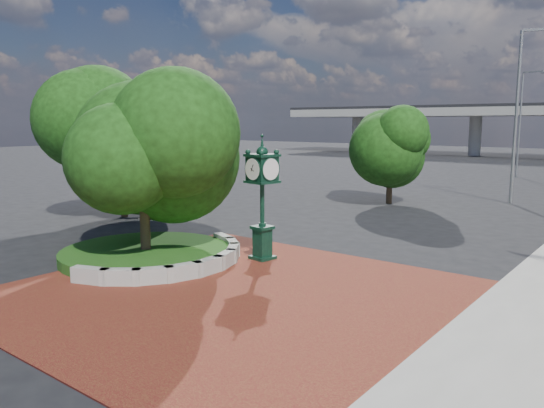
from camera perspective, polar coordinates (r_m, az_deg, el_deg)
The scene contains 10 objects.
ground at distance 16.57m, azimuth -2.34°, elevation -8.68°, with size 200.00×200.00×0.00m, color black.
plaza at distance 15.85m, azimuth -4.71°, elevation -9.44°, with size 12.00×12.00×0.04m, color maroon.
planter_wall at distance 18.29m, azimuth -8.87°, elevation -6.21°, with size 2.96×6.77×0.54m.
grass_bed at distance 20.00m, azimuth -13.39°, elevation -5.26°, with size 6.10×6.10×0.40m, color #134012.
tree_planter at distance 19.46m, azimuth -13.76°, elevation 4.87°, with size 5.20×5.20×6.33m.
tree_northwest at distance 28.83m, azimuth -15.91°, elevation 6.77°, with size 5.60×5.60×6.93m.
tree_street at distance 33.29m, azimuth 12.63°, elevation 5.59°, with size 4.40×4.40×5.45m.
post_clock at distance 18.98m, azimuth -1.06°, elevation 1.18°, with size 1.05×1.05×4.47m.
street_lamp_near at distance 35.68m, azimuth 25.26°, elevation 9.77°, with size 2.27×0.90×10.41m.
street_lamp_far at distance 53.08m, azimuth 25.37°, elevation 8.54°, with size 2.11×0.53×9.42m.
Camera 1 is at (10.24, -12.04, 4.97)m, focal length 35.00 mm.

